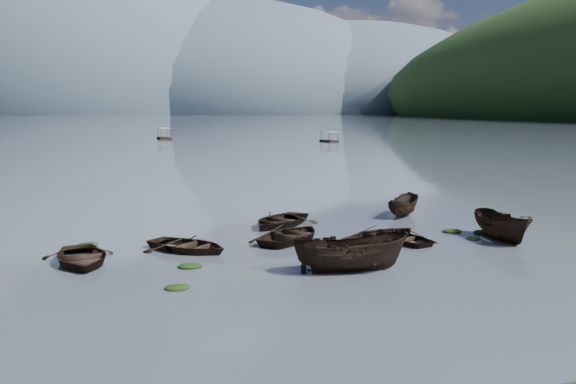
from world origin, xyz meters
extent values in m
plane|color=#4F5763|center=(0.00, 0.00, 0.00)|extent=(2400.00, 2400.00, 0.00)
ellipsoid|color=#475666|center=(-60.00, 900.00, 0.00)|extent=(520.00, 520.00, 340.00)
ellipsoid|color=#475666|center=(140.00, 900.00, 0.00)|extent=(520.00, 520.00, 260.00)
ellipsoid|color=#475666|center=(320.00, 900.00, 0.00)|extent=(520.00, 520.00, 220.00)
imported|color=black|center=(-11.15, 5.43, 0.00)|extent=(3.89, 5.01, 0.95)
imported|color=black|center=(-0.86, 7.87, 0.00)|extent=(5.76, 5.81, 0.99)
imported|color=black|center=(-0.06, 1.12, 0.00)|extent=(5.07, 2.27, 1.90)
imported|color=black|center=(4.54, 6.28, 0.00)|extent=(3.77, 4.50, 0.80)
imported|color=black|center=(3.67, 6.44, 0.00)|extent=(5.90, 5.37, 1.00)
imported|color=black|center=(9.81, 5.30, 0.00)|extent=(1.87, 4.63, 1.77)
imported|color=black|center=(-6.31, 6.83, 0.00)|extent=(5.30, 5.35, 0.91)
imported|color=black|center=(-0.45, 12.22, 0.00)|extent=(5.86, 5.96, 1.01)
imported|color=black|center=(7.97, 13.59, 0.00)|extent=(3.70, 3.97, 1.53)
ellipsoid|color=black|center=(-7.35, 0.33, 0.00)|extent=(0.97, 0.80, 0.21)
ellipsoid|color=black|center=(-6.53, 3.55, 0.00)|extent=(1.07, 0.85, 0.23)
ellipsoid|color=black|center=(-0.36, 4.49, 0.00)|extent=(1.06, 0.85, 0.23)
ellipsoid|color=black|center=(8.49, 5.92, 0.00)|extent=(0.83, 0.70, 0.19)
ellipsoid|color=black|center=(9.87, 7.21, 0.00)|extent=(1.15, 0.91, 0.24)
ellipsoid|color=black|center=(-11.04, 9.28, 0.00)|extent=(1.04, 0.84, 0.22)
ellipsoid|color=black|center=(-6.32, 6.41, 0.00)|extent=(1.10, 0.92, 0.23)
ellipsoid|color=black|center=(8.33, 7.89, 0.00)|extent=(1.09, 0.87, 0.24)
camera|label=1|loc=(-9.17, -23.68, 6.82)|focal=40.00mm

